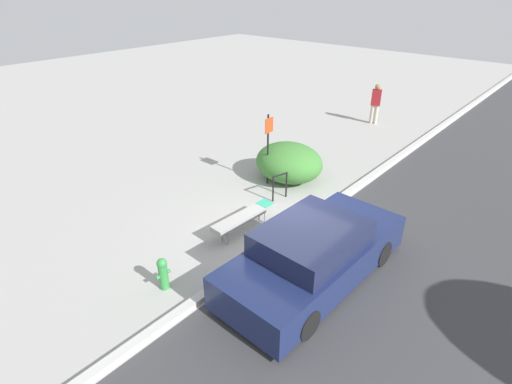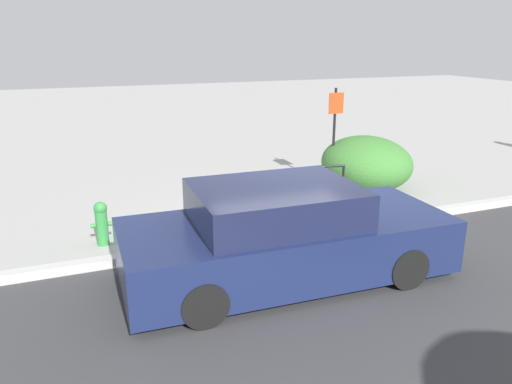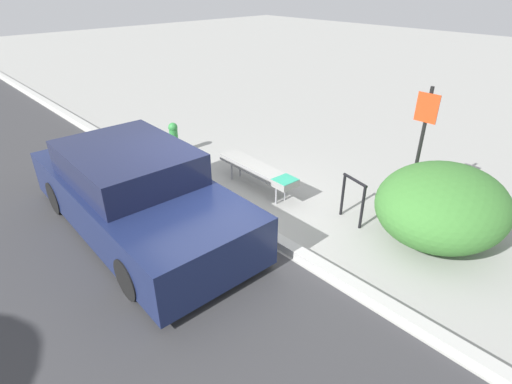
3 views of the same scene
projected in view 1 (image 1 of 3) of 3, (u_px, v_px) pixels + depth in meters
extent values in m
plane|color=#9E9E99|center=(287.00, 238.00, 10.22)|extent=(60.00, 60.00, 0.00)
cube|color=#B7B7B2|center=(287.00, 236.00, 10.19)|extent=(60.00, 0.20, 0.13)
cylinder|color=#99999E|center=(228.00, 238.00, 9.91)|extent=(0.04, 0.04, 0.39)
cylinder|color=#99999E|center=(265.00, 217.00, 10.78)|extent=(0.04, 0.04, 0.39)
cylinder|color=#99999E|center=(222.00, 234.00, 10.04)|extent=(0.04, 0.04, 0.39)
cylinder|color=#99999E|center=(259.00, 214.00, 10.91)|extent=(0.04, 0.04, 0.39)
cube|color=#999993|center=(244.00, 217.00, 10.29)|extent=(1.98, 0.49, 0.13)
cube|color=teal|center=(265.00, 203.00, 10.76)|extent=(0.38, 0.41, 0.01)
cylinder|color=black|center=(273.00, 189.00, 11.73)|extent=(0.05, 0.05, 0.80)
cylinder|color=black|center=(286.00, 185.00, 11.98)|extent=(0.05, 0.05, 0.80)
cylinder|color=black|center=(280.00, 175.00, 11.66)|extent=(0.55, 0.18, 0.05)
cylinder|color=black|center=(268.00, 150.00, 12.41)|extent=(0.06, 0.06, 2.30)
cube|color=red|center=(269.00, 125.00, 12.00)|extent=(0.36, 0.02, 0.46)
cylinder|color=#338C3F|center=(164.00, 277.00, 8.45)|extent=(0.20, 0.20, 0.60)
sphere|color=#338C3F|center=(162.00, 263.00, 8.28)|extent=(0.22, 0.22, 0.22)
cylinder|color=#338C3F|center=(158.00, 278.00, 8.33)|extent=(0.08, 0.07, 0.07)
cylinder|color=#338C3F|center=(169.00, 271.00, 8.52)|extent=(0.08, 0.07, 0.07)
ellipsoid|color=#3D7A33|center=(289.00, 162.00, 12.92)|extent=(1.97, 2.25, 1.22)
cylinder|color=#B7AD99|center=(376.00, 115.00, 18.07)|extent=(0.17, 0.17, 0.85)
cylinder|color=#B7AD99|center=(372.00, 114.00, 18.12)|extent=(0.17, 0.17, 0.85)
cube|color=maroon|center=(376.00, 97.00, 17.73)|extent=(0.36, 0.46, 0.70)
sphere|color=#8C6647|center=(378.00, 87.00, 17.51)|extent=(0.24, 0.24, 0.24)
cylinder|color=black|center=(319.00, 225.00, 10.22)|extent=(0.60, 0.20, 0.60)
cylinder|color=black|center=(382.00, 253.00, 9.18)|extent=(0.60, 0.20, 0.60)
cylinder|color=black|center=(239.00, 281.00, 8.34)|extent=(0.60, 0.20, 0.60)
cylinder|color=black|center=(307.00, 324.00, 7.30)|extent=(0.60, 0.20, 0.60)
cube|color=#19234C|center=(315.00, 259.00, 8.66)|extent=(4.73, 2.02, 0.76)
cube|color=#1A203E|center=(312.00, 238.00, 8.24)|extent=(2.29, 1.77, 0.54)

